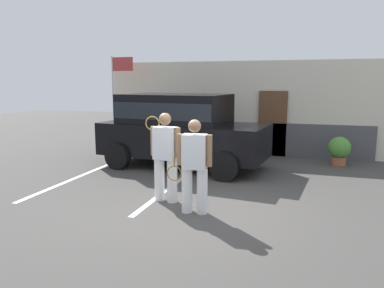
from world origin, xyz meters
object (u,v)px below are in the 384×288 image
(parked_suv, at_px, (180,127))
(potted_plant_by_porch, at_px, (339,149))
(tennis_player_woman, at_px, (194,165))
(tennis_player_man, at_px, (165,156))
(flag_pole, at_px, (118,86))

(parked_suv, xyz_separation_m, potted_plant_by_porch, (4.32, 1.55, -0.68))
(tennis_player_woman, distance_m, potted_plant_by_porch, 5.78)
(potted_plant_by_porch, bearing_deg, tennis_player_man, -128.46)
(potted_plant_by_porch, xyz_separation_m, flag_pole, (-7.09, 0.03, 1.77))
(potted_plant_by_porch, bearing_deg, flag_pole, 179.73)
(parked_suv, distance_m, potted_plant_by_porch, 4.65)
(parked_suv, xyz_separation_m, tennis_player_woman, (1.48, -3.46, -0.25))
(parked_suv, relative_size, tennis_player_woman, 2.77)
(parked_suv, distance_m, tennis_player_man, 3.07)
(flag_pole, bearing_deg, parked_suv, -29.78)
(parked_suv, height_order, potted_plant_by_porch, parked_suv)
(parked_suv, relative_size, tennis_player_man, 2.67)
(parked_suv, distance_m, flag_pole, 3.37)
(flag_pole, bearing_deg, potted_plant_by_porch, -0.27)
(tennis_player_woman, bearing_deg, tennis_player_man, -36.87)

